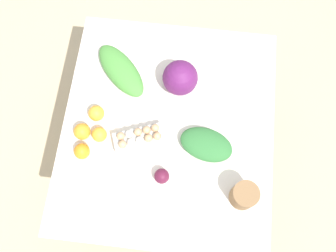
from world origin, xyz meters
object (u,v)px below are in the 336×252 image
orange_2 (99,134)px  beet_root (161,176)px  egg_carton (139,138)px  orange_0 (82,151)px  orange_1 (82,131)px  greens_bunch_kale (121,70)px  orange_3 (96,113)px  paper_bag (244,195)px  greens_bunch_chard (206,144)px  cabbage_purple (180,78)px

orange_2 → beet_root: bearing=-117.6°
egg_carton → orange_2: (-0.00, 0.19, -0.01)m
orange_0 → orange_2: 0.11m
orange_1 → greens_bunch_kale: bearing=-21.5°
orange_3 → paper_bag: bearing=-113.6°
greens_bunch_chard → orange_2: 0.51m
orange_0 → orange_2: bearing=-36.1°
greens_bunch_chard → beet_root: bearing=131.7°
greens_bunch_kale → orange_3: 0.26m
greens_bunch_kale → greens_bunch_chard: greens_bunch_kale is taller
greens_bunch_kale → orange_3: size_ratio=4.42×
cabbage_purple → greens_bunch_chard: size_ratio=0.69×
greens_bunch_kale → greens_bunch_chard: size_ratio=1.36×
orange_1 → orange_2: 0.08m
orange_0 → orange_1: bearing=10.1°
greens_bunch_chard → orange_3: 0.55m
cabbage_purple → orange_2: bearing=131.9°
cabbage_purple → egg_carton: (-0.31, 0.16, -0.05)m
egg_carton → paper_bag: bearing=136.1°
greens_bunch_kale → paper_bag: bearing=-130.9°
greens_bunch_chard → orange_0: size_ratio=3.35×
cabbage_purple → orange_3: (-0.21, 0.39, -0.05)m
greens_bunch_chard → orange_1: (-0.01, 0.60, 0.00)m
orange_2 → orange_3: size_ratio=0.93×
orange_0 → orange_2: size_ratio=1.05×
cabbage_purple → egg_carton: size_ratio=0.67×
greens_bunch_chard → orange_3: size_ratio=3.25×
greens_bunch_kale → orange_2: bearing=171.6°
beet_root → orange_0: 0.39m
greens_bunch_kale → egg_carton: bearing=-157.4°
orange_0 → orange_2: (0.09, -0.07, -0.00)m
egg_carton → orange_2: size_ratio=3.62×
beet_root → orange_0: size_ratio=0.94×
orange_0 → orange_3: bearing=-9.8°
paper_bag → beet_root: paper_bag is taller
egg_carton → orange_2: bearing=-19.3°
paper_bag → orange_3: 0.80m
paper_bag → orange_2: paper_bag is taller
cabbage_purple → beet_root: bearing=175.5°
paper_bag → orange_3: paper_bag is taller
greens_bunch_chard → orange_1: size_ratio=3.13×
orange_1 → orange_2: size_ratio=1.12×
orange_2 → orange_3: 0.11m
beet_root → orange_1: 0.43m
cabbage_purple → orange_3: cabbage_purple is taller
egg_carton → cabbage_purple: bearing=-137.6°
orange_1 → paper_bag: bearing=-105.6°
greens_bunch_kale → orange_1: bearing=158.5°
orange_1 → egg_carton: bearing=-90.0°
paper_bag → beet_root: size_ratio=1.76×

